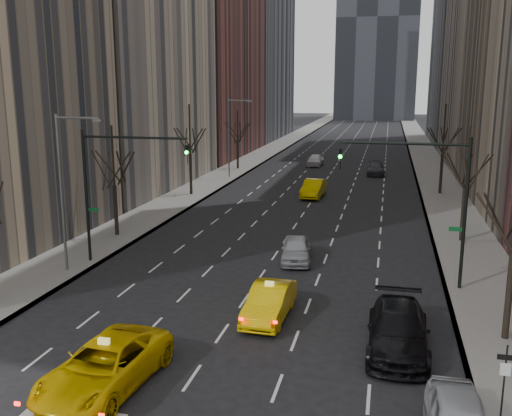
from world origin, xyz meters
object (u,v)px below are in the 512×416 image
Objects in this scene: taxi_sedan at (269,302)px; parked_suv_black at (398,330)px; taxi_suv at (105,366)px; silver_sedan_ahead at (296,249)px.

parked_suv_black is (5.81, -2.00, 0.08)m from taxi_sedan.
parked_suv_black is at bearing 33.62° from taxi_suv.
taxi_sedan is 1.09× the size of silver_sedan_ahead.
taxi_suv is 1.02× the size of parked_suv_black.
parked_suv_black reaches higher than taxi_suv.
taxi_sedan is at bearing 64.64° from taxi_suv.
parked_suv_black is at bearing -69.19° from silver_sedan_ahead.
taxi_suv is at bearing -118.81° from taxi_sedan.
taxi_suv reaches higher than taxi_sedan.
taxi_suv is 1.38× the size of silver_sedan_ahead.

